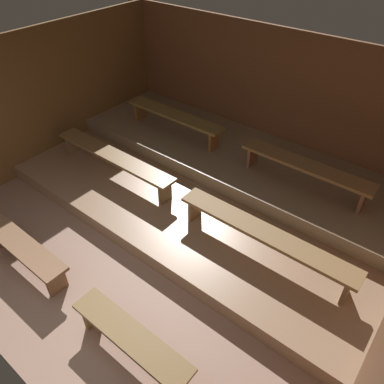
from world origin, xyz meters
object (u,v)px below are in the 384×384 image
(bench_middle_left, at_px, (174,117))
(bench_middle_right, at_px, (305,168))
(bench_floor_left, at_px, (24,250))
(bench_floor_right, at_px, (131,339))
(bench_lower_left, at_px, (114,158))
(bench_lower_right, at_px, (264,235))

(bench_middle_left, relative_size, bench_middle_right, 1.00)
(bench_floor_left, distance_m, bench_middle_right, 4.09)
(bench_floor_right, bearing_deg, bench_middle_left, 124.20)
(bench_lower_left, distance_m, bench_middle_left, 1.41)
(bench_lower_left, distance_m, bench_lower_right, 2.84)
(bench_floor_right, distance_m, bench_middle_right, 3.41)
(bench_floor_left, xyz_separation_m, bench_lower_right, (2.42, 1.98, 0.25))
(bench_lower_right, distance_m, bench_middle_left, 3.05)
(bench_middle_left, bearing_deg, bench_middle_right, 0.00)
(bench_lower_right, bearing_deg, bench_middle_left, 152.84)
(bench_lower_left, distance_m, bench_middle_right, 3.05)
(bench_floor_left, bearing_deg, bench_middle_left, 94.82)
(bench_middle_right, bearing_deg, bench_lower_left, -152.84)
(bench_middle_right, bearing_deg, bench_middle_left, 180.00)
(bench_floor_right, height_order, bench_middle_left, bench_middle_left)
(bench_floor_right, relative_size, bench_lower_left, 0.61)
(bench_floor_left, bearing_deg, bench_lower_right, 39.25)
(bench_lower_right, bearing_deg, bench_floor_right, -101.91)
(bench_floor_left, bearing_deg, bench_middle_right, 55.80)
(bench_middle_right, bearing_deg, bench_floor_left, -124.20)
(bench_lower_right, xyz_separation_m, bench_middle_left, (-2.70, 1.39, 0.23))
(bench_middle_left, bearing_deg, bench_lower_left, -95.48)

